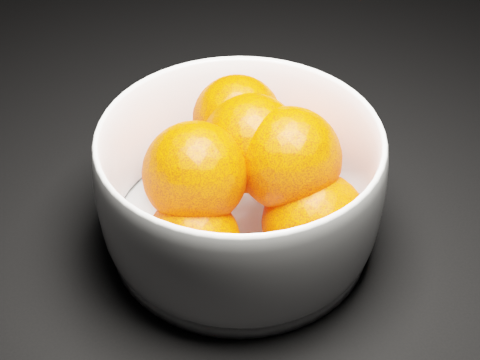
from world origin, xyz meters
TOP-DOWN VIEW (x-y plane):
  - ground at (0.00, 0.00)m, footprint 3.00×3.00m
  - bowl at (-0.19, -0.22)m, footprint 0.24×0.24m
  - orange_pile at (-0.19, -0.22)m, footprint 0.20×0.19m

SIDE VIEW (x-z plane):
  - ground at x=0.00m, z-range 0.00..0.00m
  - bowl at x=-0.19m, z-range 0.00..0.12m
  - orange_pile at x=-0.19m, z-range 0.01..0.14m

